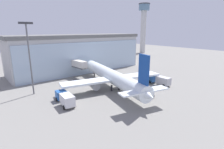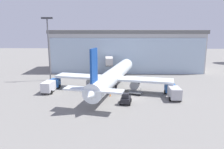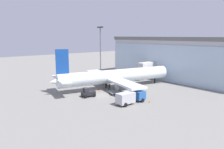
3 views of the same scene
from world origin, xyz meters
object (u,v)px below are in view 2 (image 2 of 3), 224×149
at_px(jet_bridge, 109,60).
at_px(baggage_cart, 135,93).
at_px(apron_light_mast, 48,43).
at_px(fuel_truck, 173,91).
at_px(pushback_tug, 126,99).
at_px(safety_cone_nose, 110,95).
at_px(safety_cone_wingtip, 179,92).
at_px(catering_truck, 51,85).
at_px(airplane, 113,76).

xyz_separation_m(jet_bridge, baggage_cart, (7.13, -22.75, -4.11)).
bearing_deg(apron_light_mast, baggage_cart, -29.60).
distance_m(fuel_truck, pushback_tug, 11.20).
xyz_separation_m(fuel_truck, baggage_cart, (-8.05, 1.90, -0.97)).
relative_size(safety_cone_nose, safety_cone_wingtip, 1.00).
height_order(pushback_tug, safety_cone_wingtip, pushback_tug).
relative_size(pushback_tug, safety_cone_nose, 6.22).
bearing_deg(pushback_tug, baggage_cart, -12.76).
distance_m(apron_light_mast, baggage_cart, 29.15).
bearing_deg(catering_truck, baggage_cart, -91.28).
relative_size(apron_light_mast, pushback_tug, 5.23).
bearing_deg(catering_truck, airplane, -76.43).
bearing_deg(safety_cone_wingtip, catering_truck, 179.41).
relative_size(baggage_cart, safety_cone_nose, 5.77).
bearing_deg(fuel_truck, pushback_tug, 111.86).
xyz_separation_m(apron_light_mast, safety_cone_nose, (18.12, -14.71, -10.40)).
bearing_deg(jet_bridge, catering_truck, 143.36).
bearing_deg(safety_cone_wingtip, baggage_cart, -169.66).
bearing_deg(airplane, pushback_tug, -152.98).
distance_m(catering_truck, safety_cone_wingtip, 30.49).
relative_size(fuel_truck, baggage_cart, 2.30).
distance_m(apron_light_mast, pushback_tug, 30.61).
relative_size(catering_truck, safety_cone_wingtip, 13.57).
distance_m(baggage_cart, safety_cone_wingtip, 10.51).
distance_m(apron_light_mast, catering_truck, 15.02).
distance_m(pushback_tug, safety_cone_wingtip, 14.99).
bearing_deg(safety_cone_nose, pushback_tug, -55.84).
distance_m(apron_light_mast, airplane, 21.98).
bearing_deg(apron_light_mast, airplane, -25.78).
bearing_deg(airplane, safety_cone_wingtip, -87.11).
distance_m(jet_bridge, baggage_cart, 24.19).
xyz_separation_m(apron_light_mast, pushback_tug, (21.43, -19.59, -9.70)).
xyz_separation_m(jet_bridge, safety_cone_nose, (1.49, -23.96, -4.33)).
distance_m(fuel_truck, safety_cone_wingtip, 4.59).
relative_size(jet_bridge, safety_cone_wingtip, 21.83).
height_order(baggage_cart, pushback_tug, pushback_tug).
bearing_deg(safety_cone_wingtip, pushback_tug, -147.79).
height_order(airplane, safety_cone_nose, airplane).
bearing_deg(safety_cone_nose, jet_bridge, 93.57).
xyz_separation_m(airplane, safety_cone_nose, (-0.56, -5.69, -3.12)).
bearing_deg(fuel_truck, catering_truck, 81.57).
bearing_deg(baggage_cart, pushback_tug, -91.20).
relative_size(airplane, safety_cone_wingtip, 66.54).
distance_m(apron_light_mast, safety_cone_nose, 25.55).
distance_m(apron_light_mast, safety_cone_wingtip, 37.49).
relative_size(fuel_truck, safety_cone_nose, 13.28).
bearing_deg(jet_bridge, airplane, -177.93).
bearing_deg(baggage_cart, jet_bridge, 127.10).
height_order(jet_bridge, safety_cone_wingtip, jet_bridge).
height_order(catering_truck, safety_cone_wingtip, catering_truck).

